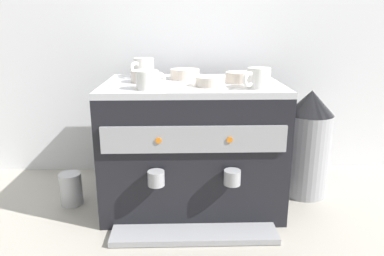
{
  "coord_description": "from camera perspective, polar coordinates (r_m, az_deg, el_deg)",
  "views": [
    {
      "loc": [
        -0.04,
        -1.37,
        0.7
      ],
      "look_at": [
        0.0,
        0.0,
        0.31
      ],
      "focal_mm": 34.01,
      "sensor_mm": 36.0,
      "label": 1
    }
  ],
  "objects": [
    {
      "name": "ceramic_bowl_2",
      "position": [
        1.46,
        -1.11,
        8.43
      ],
      "size": [
        0.12,
        0.12,
        0.04
      ],
      "color": "beige",
      "rests_on": "espresso_machine"
    },
    {
      "name": "coffee_grinder",
      "position": [
        1.58,
        17.64,
        -2.33
      ],
      "size": [
        0.19,
        0.19,
        0.45
      ],
      "color": "#939399",
      "rests_on": "ground_plane"
    },
    {
      "name": "milk_pitcher",
      "position": [
        1.55,
        -18.44,
        -9.05
      ],
      "size": [
        0.09,
        0.09,
        0.13
      ],
      "primitive_type": "cylinder",
      "color": "#B7B7BC",
      "rests_on": "ground_plane"
    },
    {
      "name": "tiled_backsplash_wall",
      "position": [
        1.73,
        -0.34,
        8.86
      ],
      "size": [
        2.8,
        0.03,
        0.97
      ],
      "primitive_type": "cube",
      "color": "silver",
      "rests_on": "ground_plane"
    },
    {
      "name": "ceramic_bowl_0",
      "position": [
        1.39,
        7.57,
        7.88
      ],
      "size": [
        0.11,
        0.11,
        0.04
      ],
      "color": "beige",
      "rests_on": "espresso_machine"
    },
    {
      "name": "espresso_machine",
      "position": [
        1.44,
        0.0,
        -2.52
      ],
      "size": [
        0.66,
        0.57,
        0.49
      ],
      "color": "black",
      "rests_on": "ground_plane"
    },
    {
      "name": "ceramic_bowl_1",
      "position": [
        1.3,
        2.87,
        7.27
      ],
      "size": [
        0.11,
        0.11,
        0.03
      ],
      "color": "beige",
      "rests_on": "espresso_machine"
    },
    {
      "name": "ceramic_cup_0",
      "position": [
        1.27,
        10.29,
        7.71
      ],
      "size": [
        0.1,
        0.09,
        0.07
      ],
      "color": "white",
      "rests_on": "espresso_machine"
    },
    {
      "name": "ceramic_bowl_3",
      "position": [
        1.4,
        -7.39,
        8.01
      ],
      "size": [
        0.1,
        0.1,
        0.04
      ],
      "color": "beige",
      "rests_on": "espresso_machine"
    },
    {
      "name": "ground_plane",
      "position": [
        1.54,
        0.0,
        -11.05
      ],
      "size": [
        4.0,
        4.0,
        0.0
      ],
      "primitive_type": "plane",
      "color": "#9E998E"
    },
    {
      "name": "ceramic_cup_1",
      "position": [
        1.54,
        -7.66,
        9.38
      ],
      "size": [
        0.09,
        0.11,
        0.08
      ],
      "color": "white",
      "rests_on": "espresso_machine"
    },
    {
      "name": "ceramic_cup_2",
      "position": [
        1.24,
        -6.91,
        7.48
      ],
      "size": [
        0.1,
        0.08,
        0.06
      ],
      "color": "white",
      "rests_on": "espresso_machine"
    }
  ]
}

